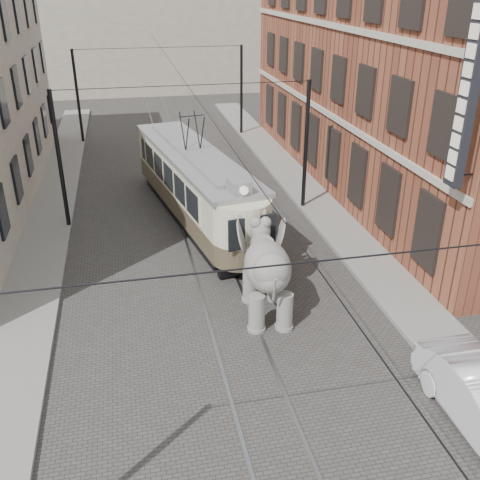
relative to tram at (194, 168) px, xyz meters
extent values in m
plane|color=#3C3937|center=(-0.02, -5.92, -2.37)|extent=(120.00, 120.00, 0.00)
cube|color=slate|center=(5.98, -5.92, -2.29)|extent=(2.00, 60.00, 0.15)
cube|color=slate|center=(-6.52, -5.92, -2.29)|extent=(2.00, 60.00, 0.15)
cube|color=brown|center=(10.98, 3.08, 3.63)|extent=(8.00, 26.00, 12.00)
cube|color=gray|center=(-0.02, 34.08, 4.63)|extent=(28.00, 10.00, 14.00)
camera|label=1|loc=(-2.81, -23.11, 7.60)|focal=41.02mm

